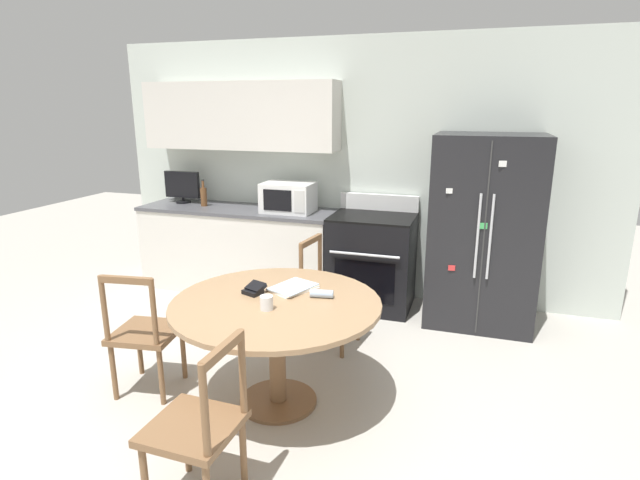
% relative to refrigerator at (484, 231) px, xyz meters
% --- Properties ---
extents(ground_plane, '(14.00, 14.00, 0.00)m').
position_rel_refrigerator_xyz_m(ground_plane, '(-1.32, -2.22, -0.86)').
color(ground_plane, '#B2ADA3').
extents(back_wall, '(5.20, 0.44, 2.60)m').
position_rel_refrigerator_xyz_m(back_wall, '(-1.62, 0.37, 0.59)').
color(back_wall, silver).
rests_on(back_wall, ground_plane).
extents(kitchen_counter, '(2.10, 0.64, 0.90)m').
position_rel_refrigerator_xyz_m(kitchen_counter, '(-2.48, 0.07, -0.40)').
color(kitchen_counter, silver).
rests_on(kitchen_counter, ground_plane).
extents(refrigerator, '(0.93, 0.75, 1.71)m').
position_rel_refrigerator_xyz_m(refrigerator, '(0.00, 0.00, 0.00)').
color(refrigerator, black).
rests_on(refrigerator, ground_plane).
extents(oven_range, '(0.79, 0.68, 1.08)m').
position_rel_refrigerator_xyz_m(oven_range, '(-1.02, 0.05, -0.39)').
color(oven_range, black).
rests_on(oven_range, ground_plane).
extents(microwave, '(0.51, 0.36, 0.30)m').
position_rel_refrigerator_xyz_m(microwave, '(-1.89, 0.05, 0.19)').
color(microwave, white).
rests_on(microwave, kitchen_counter).
extents(countertop_tv, '(0.41, 0.16, 0.35)m').
position_rel_refrigerator_xyz_m(countertop_tv, '(-3.18, 0.15, 0.23)').
color(countertop_tv, black).
rests_on(countertop_tv, kitchen_counter).
extents(counter_bottle, '(0.07, 0.07, 0.28)m').
position_rel_refrigerator_xyz_m(counter_bottle, '(-2.87, 0.06, 0.15)').
color(counter_bottle, brown).
rests_on(counter_bottle, kitchen_counter).
extents(dining_table, '(1.35, 1.35, 0.73)m').
position_rel_refrigerator_xyz_m(dining_table, '(-1.25, -1.82, -0.24)').
color(dining_table, '#997551').
rests_on(dining_table, ground_plane).
extents(dining_chair_left, '(0.48, 0.48, 0.90)m').
position_rel_refrigerator_xyz_m(dining_chair_left, '(-2.17, -1.96, -0.42)').
color(dining_chair_left, brown).
rests_on(dining_chair_left, ground_plane).
extents(dining_chair_near, '(0.43, 0.43, 0.90)m').
position_rel_refrigerator_xyz_m(dining_chair_near, '(-1.27, -2.76, -0.42)').
color(dining_chair_near, brown).
rests_on(dining_chair_near, ground_plane).
extents(dining_chair_far, '(0.47, 0.47, 0.90)m').
position_rel_refrigerator_xyz_m(dining_chair_far, '(-1.18, -0.89, -0.42)').
color(dining_chair_far, brown).
rests_on(dining_chair_far, ground_plane).
extents(candle_glass, '(0.08, 0.08, 0.09)m').
position_rel_refrigerator_xyz_m(candle_glass, '(-1.25, -1.96, -0.08)').
color(candle_glass, silver).
rests_on(candle_glass, dining_table).
extents(folded_napkin, '(0.16, 0.08, 0.05)m').
position_rel_refrigerator_xyz_m(folded_napkin, '(-0.99, -1.67, -0.10)').
color(folded_napkin, '#A3BCDB').
rests_on(folded_napkin, dining_table).
extents(wallet, '(0.16, 0.16, 0.07)m').
position_rel_refrigerator_xyz_m(wallet, '(-1.44, -1.74, -0.09)').
color(wallet, black).
rests_on(wallet, dining_table).
extents(mail_stack, '(0.34, 0.37, 0.02)m').
position_rel_refrigerator_xyz_m(mail_stack, '(-1.22, -1.59, -0.11)').
color(mail_stack, white).
rests_on(mail_stack, dining_table).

